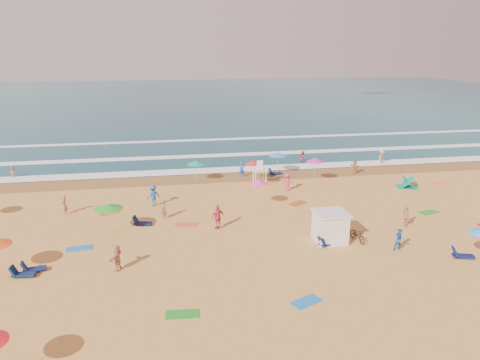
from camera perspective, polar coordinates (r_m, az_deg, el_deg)
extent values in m
plane|color=gold|center=(36.05, -2.50, -5.10)|extent=(220.00, 220.00, 0.00)
cube|color=#0C4756|center=(118.13, -8.07, 9.60)|extent=(220.00, 140.00, 0.18)
plane|color=olive|center=(47.84, -4.51, 0.25)|extent=(220.00, 220.00, 0.00)
cube|color=white|center=(50.22, -4.80, 1.12)|extent=(200.00, 2.20, 0.05)
cube|color=white|center=(56.99, -5.48, 2.91)|extent=(200.00, 1.60, 0.05)
cube|color=white|center=(66.74, -6.21, 4.83)|extent=(200.00, 1.20, 0.05)
cube|color=silver|center=(32.81, 10.93, -5.71)|extent=(2.00, 2.00, 2.00)
cube|color=silver|center=(32.44, 11.03, -3.97)|extent=(2.20, 2.20, 0.12)
imported|color=black|center=(33.46, 14.13, -6.47)|extent=(0.90, 1.85, 0.93)
cone|color=#13A072|center=(45.78, -5.40, 2.12)|extent=(1.81, 1.81, 0.35)
cone|color=#FF1A28|center=(45.85, 1.58, 2.14)|extent=(1.60, 1.60, 0.35)
cone|color=#CF2EAA|center=(45.87, 9.12, 2.42)|extent=(1.74, 1.74, 0.35)
cone|color=green|center=(34.22, -15.76, -3.10)|extent=(2.01, 2.01, 0.35)
cone|color=#FE3898|center=(38.12, 2.26, -0.20)|extent=(1.56, 1.56, 0.35)
cone|color=#2E84D0|center=(48.64, 4.60, 3.16)|extent=(1.93, 1.93, 0.35)
cube|color=#0F1B4C|center=(30.95, -23.73, -9.91)|extent=(1.38, 0.79, 0.34)
cube|color=#0E1E49|center=(30.53, -24.85, -10.41)|extent=(1.35, 0.68, 0.34)
cube|color=#0E1548|center=(36.00, -11.74, -5.18)|extent=(1.40, 0.86, 0.34)
cube|color=#0E1C4A|center=(32.37, 10.70, -7.60)|extent=(1.40, 0.90, 0.34)
cube|color=#101452|center=(33.23, 25.57, -8.34)|extent=(1.41, 0.93, 0.34)
cube|color=#101F50|center=(49.08, 4.35, 0.86)|extent=(1.36, 0.72, 0.34)
cube|color=#1D71BB|center=(33.21, -19.00, -7.90)|extent=(1.80, 1.08, 0.03)
cube|color=#258F23|center=(24.63, -7.03, -15.92)|extent=(1.77, 1.00, 0.03)
cube|color=#D55817|center=(39.29, -15.60, -3.87)|extent=(1.90, 1.51, 0.03)
cube|color=#D55432|center=(35.62, -6.55, -5.44)|extent=(1.81, 1.09, 0.03)
cube|color=#AE4E15|center=(40.36, 7.05, -2.84)|extent=(1.89, 1.67, 0.03)
cube|color=#1D6FBB|center=(25.72, 8.08, -14.47)|extent=(1.90, 1.51, 0.03)
cube|color=#2D9024|center=(40.89, 22.00, -3.68)|extent=(1.86, 1.24, 0.03)
cube|color=orange|center=(49.65, 23.28, -0.45)|extent=(1.83, 1.17, 0.03)
imported|color=tan|center=(29.27, -14.80, -9.13)|extent=(1.03, 1.58, 1.63)
imported|color=#234FA6|center=(39.88, -10.54, -1.86)|extent=(1.37, 1.15, 1.84)
imported|color=tan|center=(36.92, 19.59, -4.23)|extent=(0.56, 0.99, 1.59)
imported|color=tan|center=(50.55, 13.83, 1.57)|extent=(1.11, 1.42, 1.51)
imported|color=blue|center=(47.87, 0.22, 1.30)|extent=(0.67, 0.52, 1.62)
imported|color=#2663B5|center=(32.59, 18.87, -6.94)|extent=(0.80, 0.66, 1.51)
imported|color=#CF335E|center=(43.52, 5.78, -0.25)|extent=(1.11, 0.67, 1.68)
imported|color=brown|center=(52.97, -25.94, 0.76)|extent=(0.85, 0.85, 1.50)
imported|color=#C0303D|center=(54.38, 7.70, 2.69)|extent=(0.74, 0.88, 1.62)
imported|color=#A16E4A|center=(39.83, -20.62, -2.84)|extent=(0.48, 0.65, 1.61)
imported|color=brown|center=(36.86, -9.28, -3.57)|extent=(0.58, 0.66, 1.51)
imported|color=#D7355A|center=(34.40, -2.71, -4.52)|extent=(1.17, 0.86, 1.84)
imported|color=tan|center=(55.60, 16.86, 2.57)|extent=(1.34, 1.37, 1.88)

